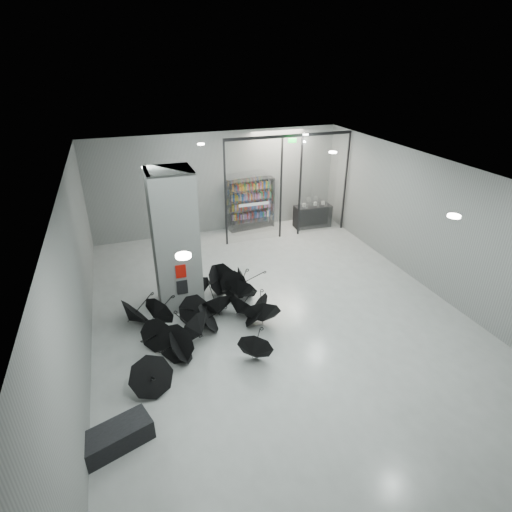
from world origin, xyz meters
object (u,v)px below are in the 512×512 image
object	(u,v)px
bench	(116,437)
shop_counter	(312,216)
bookshelf	(251,204)
column	(175,241)
umbrella_cluster	(210,315)

from	to	relation	value
bench	shop_counter	size ratio (longest dim) A/B	0.87
bookshelf	bench	bearing A→B (deg)	-128.40
column	umbrella_cluster	distance (m)	2.27
bench	shop_counter	distance (m)	12.00
umbrella_cluster	bench	bearing A→B (deg)	-128.80
bookshelf	shop_counter	xyz separation A→B (m)	(2.51, -0.68, -0.60)
shop_counter	bench	bearing A→B (deg)	-131.40
column	umbrella_cluster	bearing A→B (deg)	-67.88
column	bookshelf	world-z (taller)	column
column	shop_counter	size ratio (longest dim) A/B	2.61
bookshelf	umbrella_cluster	size ratio (longest dim) A/B	0.44
bookshelf	shop_counter	distance (m)	2.67
column	umbrella_cluster	size ratio (longest dim) A/B	0.84
bench	bookshelf	xyz separation A→B (m)	(5.80, 9.33, 0.84)
shop_counter	umbrella_cluster	xyz separation A→B (m)	(-5.74, -5.46, -0.16)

